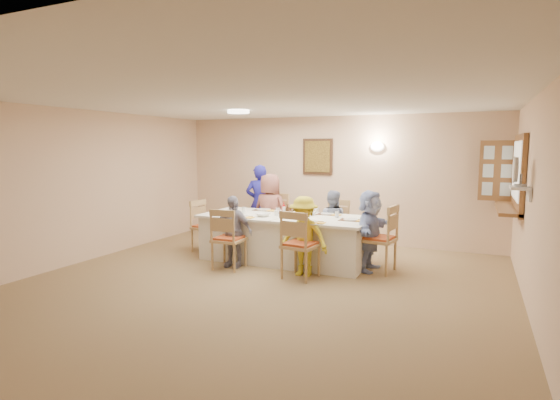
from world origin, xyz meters
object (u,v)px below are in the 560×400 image
at_px(chair_back_left, 273,221).
at_px(diner_back_right, 332,223).
at_px(dining_table, 285,238).
at_px(chair_right_end, 378,238).
at_px(chair_front_left, 229,238).
at_px(chair_left_end, 207,226).
at_px(diner_back_left, 270,211).
at_px(diner_front_left, 233,231).
at_px(chair_back_right, 334,227).
at_px(diner_right_end, 370,231).
at_px(serving_hatch, 519,174).
at_px(condiment_ketchup, 284,209).
at_px(caregiver, 260,203).
at_px(diner_front_right, 304,236).
at_px(desk_fan, 518,175).
at_px(chair_front_right, 301,244).

relative_size(chair_back_left, diner_back_right, 0.89).
distance_m(dining_table, chair_right_end, 1.56).
xyz_separation_m(chair_front_left, chair_left_end, (-0.95, 0.80, -0.01)).
bearing_deg(chair_left_end, diner_back_left, -46.70).
xyz_separation_m(diner_back_left, diner_front_left, (0.00, -1.36, -0.13)).
distance_m(chair_back_right, diner_back_left, 1.23).
height_order(dining_table, diner_right_end, diner_right_end).
relative_size(serving_hatch, diner_right_end, 1.21).
xyz_separation_m(serving_hatch, chair_left_end, (-4.98, -0.75, -1.03)).
height_order(chair_front_left, condiment_ketchup, condiment_ketchup).
bearing_deg(caregiver, dining_table, 113.67).
xyz_separation_m(chair_left_end, diner_right_end, (2.97, 0.00, 0.15)).
relative_size(chair_back_right, diner_back_right, 0.84).
height_order(serving_hatch, diner_back_right, serving_hatch).
bearing_deg(diner_front_left, diner_back_right, 47.72).
bearing_deg(condiment_ketchup, chair_right_end, -1.93).
height_order(chair_back_right, diner_back_left, diner_back_left).
height_order(chair_back_left, diner_back_right, diner_back_right).
relative_size(chair_back_right, condiment_ketchup, 4.53).
distance_m(diner_back_left, diner_right_end, 2.13).
relative_size(chair_right_end, caregiver, 0.67).
height_order(chair_front_left, chair_right_end, chair_right_end).
xyz_separation_m(dining_table, diner_front_right, (0.60, -0.68, 0.21)).
xyz_separation_m(chair_back_left, chair_right_end, (2.15, -0.80, 0.01)).
xyz_separation_m(chair_front_left, caregiver, (-0.45, 1.95, 0.29)).
distance_m(chair_back_left, diner_front_left, 1.48).
xyz_separation_m(diner_front_right, diner_right_end, (0.82, 0.68, 0.03)).
distance_m(dining_table, caregiver, 1.61).
relative_size(desk_fan, chair_front_left, 0.31).
bearing_deg(chair_right_end, diner_front_left, -64.30).
bearing_deg(chair_back_left, chair_back_right, 6.99).
distance_m(serving_hatch, chair_right_end, 2.25).
distance_m(chair_front_right, diner_front_right, 0.15).
distance_m(chair_back_left, diner_right_end, 2.18).
distance_m(chair_back_right, chair_right_end, 1.24).
bearing_deg(chair_right_end, chair_left_end, -81.85).
relative_size(diner_back_right, caregiver, 0.74).
relative_size(dining_table, diner_back_left, 1.99).
bearing_deg(desk_fan, chair_front_right, -175.78).
height_order(diner_back_right, caregiver, caregiver).
height_order(chair_left_end, caregiver, caregiver).
relative_size(chair_back_left, chair_front_left, 1.06).
height_order(desk_fan, chair_back_left, desk_fan).
bearing_deg(desk_fan, chair_back_right, 152.82).
distance_m(serving_hatch, caregiver, 4.56).
distance_m(desk_fan, diner_back_right, 3.16).
distance_m(chair_back_right, diner_front_right, 1.48).
bearing_deg(chair_front_left, diner_back_left, -92.57).
height_order(chair_left_end, chair_right_end, chair_right_end).
xyz_separation_m(diner_back_right, diner_front_left, (-1.20, -1.36, -0.00)).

